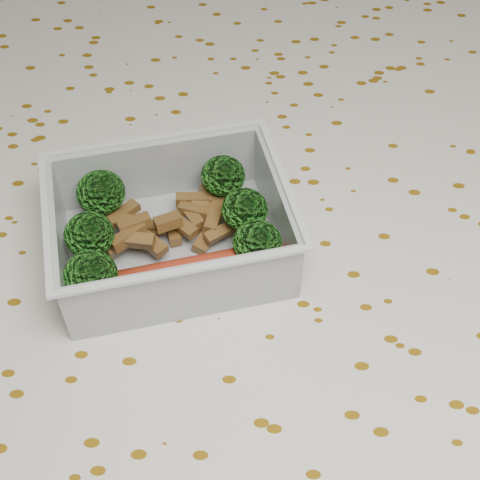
{
  "coord_description": "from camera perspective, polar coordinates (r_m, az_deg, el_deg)",
  "views": [
    {
      "loc": [
        0.0,
        -0.3,
        1.14
      ],
      "look_at": [
        -0.0,
        0.0,
        0.78
      ],
      "focal_mm": 50.0,
      "sensor_mm": 36.0,
      "label": 1
    }
  ],
  "objects": [
    {
      "name": "meat_pile",
      "position": [
        0.5,
        -5.56,
        1.55
      ],
      "size": [
        0.1,
        0.07,
        0.03
      ],
      "color": "brown",
      "rests_on": "lunch_container"
    },
    {
      "name": "sausage",
      "position": [
        0.46,
        -4.62,
        -2.89
      ],
      "size": [
        0.14,
        0.05,
        0.02
      ],
      "color": "#AA301A",
      "rests_on": "lunch_container"
    },
    {
      "name": "tablecloth",
      "position": [
        0.52,
        0.23,
        -4.83
      ],
      "size": [
        1.46,
        0.96,
        0.19
      ],
      "color": "silver",
      "rests_on": "dining_table"
    },
    {
      "name": "dining_table",
      "position": [
        0.56,
        0.22,
        -7.79
      ],
      "size": [
        1.4,
        0.9,
        0.75
      ],
      "color": "brown",
      "rests_on": "ground"
    },
    {
      "name": "lunch_container",
      "position": [
        0.49,
        -5.82,
        0.45
      ],
      "size": [
        0.2,
        0.17,
        0.06
      ],
      "color": "silver",
      "rests_on": "tablecloth"
    },
    {
      "name": "broccoli_florets",
      "position": [
        0.48,
        -6.55,
        1.48
      ],
      "size": [
        0.15,
        0.13,
        0.05
      ],
      "color": "#608C3F",
      "rests_on": "lunch_container"
    }
  ]
}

